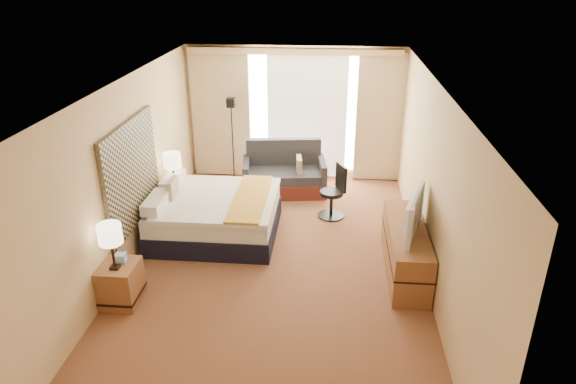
# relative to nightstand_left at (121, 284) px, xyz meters

# --- Properties ---
(floor) EXTENTS (4.20, 7.00, 0.02)m
(floor) POSITION_rel_nightstand_left_xyz_m (1.87, 1.05, -0.28)
(floor) COLOR #5A2319
(floor) RESTS_ON ground
(ceiling) EXTENTS (4.20, 7.00, 0.02)m
(ceiling) POSITION_rel_nightstand_left_xyz_m (1.87, 1.05, 2.33)
(ceiling) COLOR white
(ceiling) RESTS_ON wall_back
(wall_back) EXTENTS (4.20, 0.02, 2.60)m
(wall_back) POSITION_rel_nightstand_left_xyz_m (1.87, 4.55, 1.02)
(wall_back) COLOR #E5BC8C
(wall_back) RESTS_ON ground
(wall_front) EXTENTS (4.20, 0.02, 2.60)m
(wall_front) POSITION_rel_nightstand_left_xyz_m (1.87, -2.45, 1.02)
(wall_front) COLOR #E5BC8C
(wall_front) RESTS_ON ground
(wall_left) EXTENTS (0.02, 7.00, 2.60)m
(wall_left) POSITION_rel_nightstand_left_xyz_m (-0.23, 1.05, 1.02)
(wall_left) COLOR #E5BC8C
(wall_left) RESTS_ON ground
(wall_right) EXTENTS (0.02, 7.00, 2.60)m
(wall_right) POSITION_rel_nightstand_left_xyz_m (3.97, 1.05, 1.02)
(wall_right) COLOR #E5BC8C
(wall_right) RESTS_ON ground
(headboard) EXTENTS (0.06, 1.85, 1.50)m
(headboard) POSITION_rel_nightstand_left_xyz_m (-0.19, 1.25, 1.01)
(headboard) COLOR black
(headboard) RESTS_ON wall_left
(nightstand_left) EXTENTS (0.45, 0.52, 0.55)m
(nightstand_left) POSITION_rel_nightstand_left_xyz_m (0.00, 0.00, 0.00)
(nightstand_left) COLOR #935F35
(nightstand_left) RESTS_ON floor
(nightstand_right) EXTENTS (0.45, 0.52, 0.55)m
(nightstand_right) POSITION_rel_nightstand_left_xyz_m (0.00, 2.50, 0.00)
(nightstand_right) COLOR #935F35
(nightstand_right) RESTS_ON floor
(media_dresser) EXTENTS (0.50, 1.80, 0.70)m
(media_dresser) POSITION_rel_nightstand_left_xyz_m (3.70, 1.05, 0.07)
(media_dresser) COLOR #935F35
(media_dresser) RESTS_ON floor
(window) EXTENTS (2.30, 0.02, 2.30)m
(window) POSITION_rel_nightstand_left_xyz_m (2.12, 4.52, 1.04)
(window) COLOR silver
(window) RESTS_ON wall_back
(curtains) EXTENTS (4.12, 0.19, 2.56)m
(curtains) POSITION_rel_nightstand_left_xyz_m (1.87, 4.44, 1.13)
(curtains) COLOR #C8B98D
(curtains) RESTS_ON floor
(bed) EXTENTS (1.92, 1.75, 0.93)m
(bed) POSITION_rel_nightstand_left_xyz_m (0.81, 1.90, 0.07)
(bed) COLOR black
(bed) RESTS_ON floor
(loveseat) EXTENTS (1.63, 1.02, 0.96)m
(loveseat) POSITION_rel_nightstand_left_xyz_m (1.75, 3.68, 0.04)
(loveseat) COLOR #5C211A
(loveseat) RESTS_ON floor
(floor_lamp) EXTENTS (0.21, 0.21, 1.68)m
(floor_lamp) POSITION_rel_nightstand_left_xyz_m (0.69, 4.13, 0.91)
(floor_lamp) COLOR black
(floor_lamp) RESTS_ON floor
(desk_chair) EXTENTS (0.47, 0.47, 0.93)m
(desk_chair) POSITION_rel_nightstand_left_xyz_m (2.70, 2.71, 0.14)
(desk_chair) COLOR black
(desk_chair) RESTS_ON floor
(lamp_left) EXTENTS (0.29, 0.29, 0.61)m
(lamp_left) POSITION_rel_nightstand_left_xyz_m (-0.00, -0.08, 0.75)
(lamp_left) COLOR black
(lamp_left) RESTS_ON nightstand_left
(lamp_right) EXTENTS (0.29, 0.29, 0.61)m
(lamp_right) POSITION_rel_nightstand_left_xyz_m (0.01, 2.45, 0.75)
(lamp_right) COLOR black
(lamp_right) RESTS_ON nightstand_right
(tissue_box) EXTENTS (0.14, 0.14, 0.12)m
(tissue_box) POSITION_rel_nightstand_left_xyz_m (0.02, 0.08, 0.33)
(tissue_box) COLOR #7EA0C4
(tissue_box) RESTS_ON nightstand_left
(telephone) EXTENTS (0.21, 0.16, 0.08)m
(telephone) POSITION_rel_nightstand_left_xyz_m (0.11, 2.52, 0.31)
(telephone) COLOR black
(telephone) RESTS_ON nightstand_right
(television) EXTENTS (0.42, 1.02, 0.59)m
(television) POSITION_rel_nightstand_left_xyz_m (3.65, 0.89, 0.72)
(television) COLOR black
(television) RESTS_ON media_dresser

